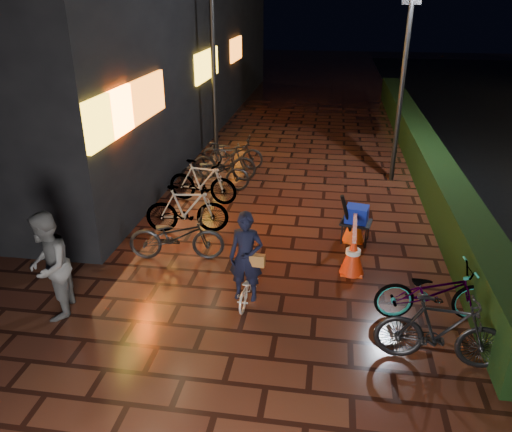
% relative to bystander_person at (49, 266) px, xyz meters
% --- Properties ---
extents(ground, '(80.00, 80.00, 0.00)m').
position_rel_bystander_person_xyz_m(ground, '(3.52, 1.11, -0.88)').
color(ground, '#381911').
rests_on(ground, ground).
extents(hedge, '(0.70, 20.00, 1.00)m').
position_rel_bystander_person_xyz_m(hedge, '(6.82, 9.11, -0.38)').
color(hedge, black).
rests_on(hedge, ground).
extents(bystander_person, '(0.88, 1.01, 1.76)m').
position_rel_bystander_person_xyz_m(bystander_person, '(0.00, 0.00, 0.00)').
color(bystander_person, '#565759').
rests_on(bystander_person, ground).
extents(lamp_post_hedge, '(0.45, 0.22, 4.77)m').
position_rel_bystander_person_xyz_m(lamp_post_hedge, '(5.88, 7.31, 1.74)').
color(lamp_post_hedge, black).
rests_on(lamp_post_hedge, ground).
extents(lamp_post_sf, '(0.52, 0.29, 5.62)m').
position_rel_bystander_person_xyz_m(lamp_post_sf, '(0.55, 9.01, 2.21)').
color(lamp_post_sf, black).
rests_on(lamp_post_sf, ground).
extents(cyclist, '(0.60, 1.16, 1.63)m').
position_rel_bystander_person_xyz_m(cyclist, '(2.95, 0.81, -0.27)').
color(cyclist, white).
rests_on(cyclist, ground).
extents(traffic_barrier, '(0.51, 1.79, 0.72)m').
position_rel_bystander_person_xyz_m(traffic_barrier, '(4.72, 2.71, -0.52)').
color(traffic_barrier, red).
rests_on(traffic_barrier, ground).
extents(cart_assembly, '(0.71, 0.62, 1.13)m').
position_rel_bystander_person_xyz_m(cart_assembly, '(4.76, 3.31, -0.30)').
color(cart_assembly, black).
rests_on(cart_assembly, ground).
extents(parked_bikes_storefront, '(2.08, 6.29, 1.06)m').
position_rel_bystander_person_xyz_m(parked_bikes_storefront, '(1.28, 5.05, -0.38)').
color(parked_bikes_storefront, black).
rests_on(parked_bikes_storefront, ground).
extents(parked_bikes_hedge, '(1.93, 1.81, 1.06)m').
position_rel_bystander_person_xyz_m(parked_bikes_hedge, '(5.85, 0.32, -0.38)').
color(parked_bikes_hedge, black).
rests_on(parked_bikes_hedge, ground).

